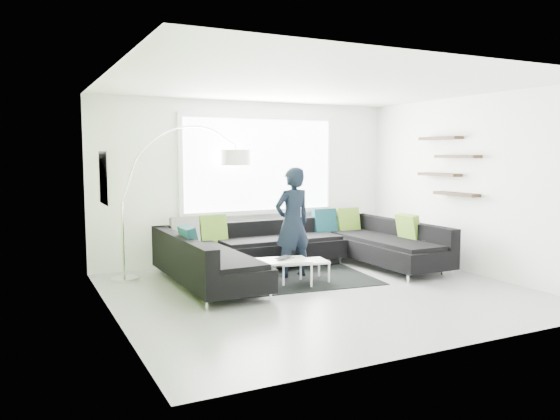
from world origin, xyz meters
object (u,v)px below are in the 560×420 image
at_px(coffee_table, 290,271).
at_px(laptop, 287,258).
at_px(sectional_sofa, 303,251).
at_px(side_table, 437,256).
at_px(person, 293,223).
at_px(arc_lamp, 122,203).

relative_size(coffee_table, laptop, 2.81).
height_order(sectional_sofa, laptop, sectional_sofa).
height_order(coffee_table, side_table, side_table).
distance_m(side_table, person, 2.45).
xyz_separation_m(sectional_sofa, laptop, (-0.51, -0.46, 0.01)).
distance_m(arc_lamp, laptop, 2.57).
bearing_deg(arc_lamp, person, -24.22).
distance_m(side_table, laptop, 2.61).
bearing_deg(person, arc_lamp, -28.69).
bearing_deg(person, side_table, 155.75).
relative_size(coffee_table, person, 0.69).
relative_size(person, laptop, 4.08).
relative_size(coffee_table, arc_lamp, 0.50).
distance_m(arc_lamp, person, 2.56).
xyz_separation_m(sectional_sofa, arc_lamp, (-2.58, 0.86, 0.78)).
bearing_deg(person, coffee_table, 50.19).
height_order(arc_lamp, side_table, arc_lamp).
xyz_separation_m(sectional_sofa, person, (-0.20, -0.04, 0.46)).
bearing_deg(arc_lamp, side_table, -22.07).
xyz_separation_m(coffee_table, person, (0.24, 0.38, 0.65)).
height_order(coffee_table, person, person).
relative_size(arc_lamp, side_table, 4.57).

